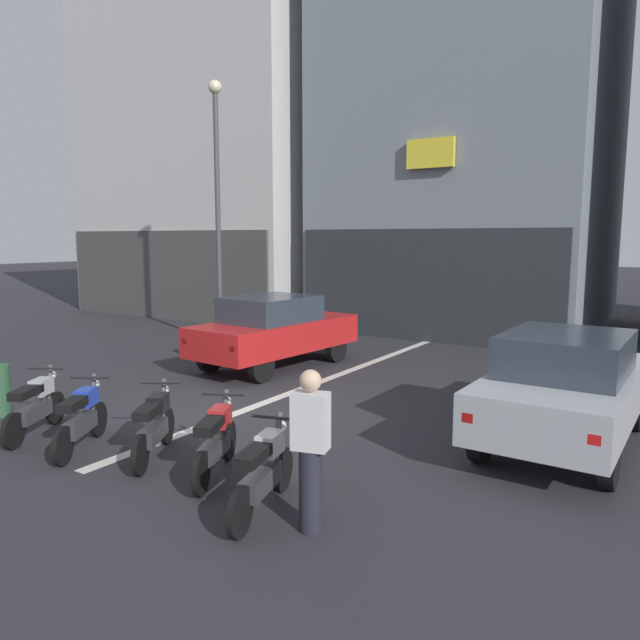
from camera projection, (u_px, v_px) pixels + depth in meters
ground_plane at (235, 414)px, 10.02m from camera, size 120.00×120.00×0.00m
lane_centre_line at (391, 355)px, 15.03m from camera, size 0.20×18.00×0.01m
building_corner_left at (246, 98)px, 24.76m from camera, size 10.08×9.90×17.44m
building_mid_block at (479, 41)px, 19.41m from camera, size 8.22×8.73×18.70m
car_red_crossing_near at (274, 329)px, 13.53m from camera, size 2.11×4.24×1.64m
car_silver_parked_kerbside at (566, 385)px, 8.39m from camera, size 1.84×4.14×1.64m
car_black_down_street at (514, 300)px, 19.93m from camera, size 2.04×4.21×1.64m
street_lamp at (217, 188)px, 16.11m from camera, size 0.36×0.36×7.09m
motorcycle_silver_row_leftmost at (35, 406)px, 8.89m from camera, size 0.86×1.50×0.98m
motorcycle_blue_row_left_mid at (81, 418)px, 8.30m from camera, size 0.91×1.47×0.98m
motorcycle_black_row_centre at (154, 425)px, 7.97m from camera, size 0.91×1.47×0.98m
motorcycle_red_row_right_mid at (216, 440)px, 7.38m from camera, size 0.80×1.54×0.98m
motorcycle_white_row_rightmost at (263, 471)px, 6.40m from camera, size 0.61×1.63×0.98m
person_by_motorcycles at (311, 450)px, 5.92m from camera, size 0.40×0.30×1.67m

